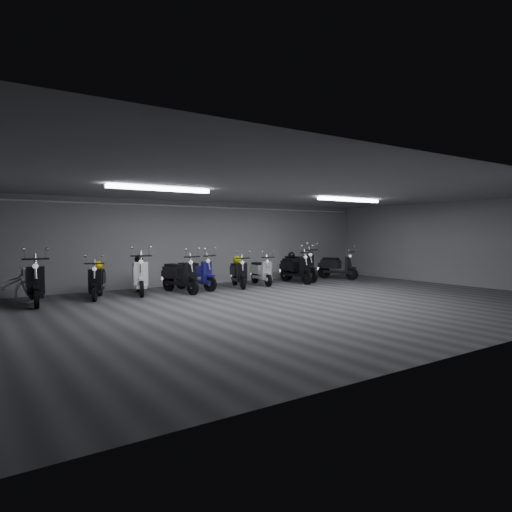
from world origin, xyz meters
TOP-DOWN VIEW (x-y plane):
  - floor at (0.00, 0.00)m, footprint 14.00×10.00m
  - ceiling at (0.00, 0.00)m, footprint 14.00×10.00m
  - back_wall at (0.00, 5.00)m, footprint 14.00×0.01m
  - front_wall at (0.00, -5.00)m, footprint 14.00×0.01m
  - right_wall at (7.00, 0.00)m, footprint 0.01×10.00m
  - fluor_strip_left at (-3.00, 1.00)m, footprint 2.40×0.18m
  - fluor_strip_right at (3.00, 1.00)m, footprint 2.40×0.18m
  - conduit at (0.00, 4.92)m, footprint 13.60×0.05m
  - scooter_0 at (-5.30, 3.31)m, footprint 0.80×1.96m
  - scooter_1 at (-3.77, 3.50)m, footprint 1.11×1.70m
  - scooter_2 at (-2.56, 3.67)m, footprint 1.11×1.98m
  - scooter_3 at (-1.47, 3.32)m, footprint 0.91×1.87m
  - scooter_4 at (-0.82, 3.66)m, footprint 1.17×1.87m
  - scooter_5 at (0.63, 3.49)m, footprint 1.00×1.70m
  - scooter_6 at (1.63, 3.65)m, footprint 0.79×1.65m
  - scooter_7 at (2.95, 3.45)m, footprint 0.64×1.82m
  - scooter_8 at (3.45, 3.85)m, footprint 0.73×1.94m
  - scooter_9 at (5.07, 3.55)m, footprint 1.11×1.83m
  - bicycle at (-6.00, 3.57)m, footprint 1.76×0.68m
  - helmet_0 at (0.70, 3.70)m, footprint 0.27×0.27m
  - helmet_1 at (2.96, 3.70)m, footprint 0.24×0.24m
  - helmet_2 at (-3.69, 3.71)m, footprint 0.25×0.25m
  - helmet_3 at (-2.49, 3.92)m, footprint 0.25×0.25m

SIDE VIEW (x-z plane):
  - floor at x=0.00m, z-range -0.01..0.00m
  - bicycle at x=-6.00m, z-range 0.00..1.12m
  - scooter_6 at x=1.63m, z-range 0.00..1.18m
  - scooter_5 at x=0.63m, z-range 0.00..1.20m
  - scooter_1 at x=-3.77m, z-range 0.00..1.21m
  - scooter_9 at x=5.07m, z-range 0.00..1.29m
  - scooter_4 at x=-0.82m, z-range 0.00..1.32m
  - scooter_3 at x=-1.47m, z-range 0.00..1.33m
  - scooter_7 at x=2.95m, z-range 0.00..1.34m
  - scooter_2 at x=-2.56m, z-range 0.00..1.40m
  - scooter_8 at x=3.45m, z-range 0.00..1.42m
  - scooter_0 at x=-5.30m, z-range 0.00..1.42m
  - helmet_2 at x=-3.69m, z-range 0.75..1.00m
  - helmet_0 at x=0.70m, z-range 0.74..1.01m
  - helmet_1 at x=2.96m, z-range 0.83..1.07m
  - helmet_3 at x=-2.49m, z-range 0.87..1.11m
  - back_wall at x=0.00m, z-range 0.00..2.80m
  - front_wall at x=0.00m, z-range 0.00..2.80m
  - right_wall at x=7.00m, z-range 0.00..2.80m
  - conduit at x=0.00m, z-range 2.59..2.65m
  - fluor_strip_left at x=-3.00m, z-range 2.70..2.78m
  - fluor_strip_right at x=3.00m, z-range 2.70..2.78m
  - ceiling at x=0.00m, z-range 2.80..2.81m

